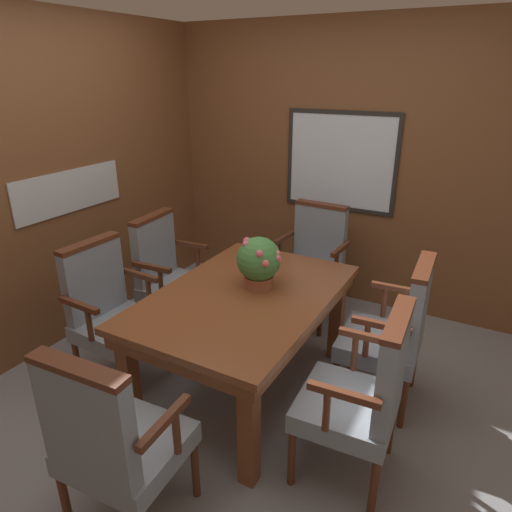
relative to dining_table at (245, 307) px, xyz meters
name	(u,v)px	position (x,y,z in m)	size (l,w,h in m)	color
ground_plane	(221,399)	(-0.08, -0.19, -0.63)	(14.00, 14.00, 0.00)	gray
wall_back	(331,167)	(-0.08, 1.68, 0.60)	(7.20, 0.08, 2.45)	brown
wall_left	(34,191)	(-1.64, -0.19, 0.60)	(0.08, 7.20, 2.45)	brown
dining_table	(245,307)	(0.00, 0.00, 0.00)	(1.02, 1.52, 0.73)	brown
chair_left_far	(169,273)	(-0.90, 0.35, -0.09)	(0.52, 0.58, 1.00)	#562B19
chair_left_near	(110,309)	(-0.87, -0.31, -0.09)	(0.51, 0.57, 1.00)	#562B19
chair_right_far	(394,330)	(0.87, 0.35, -0.09)	(0.51, 0.57, 1.00)	#562B19
chair_head_far	(313,259)	(-0.01, 1.17, -0.09)	(0.57, 0.51, 1.00)	#562B19
chair_right_near	(364,392)	(0.88, -0.33, -0.09)	(0.51, 0.57, 1.00)	#562B19
chair_head_near	(113,439)	(0.01, -1.17, -0.09)	(0.57, 0.51, 1.00)	#562B19
potted_plant	(259,261)	(0.03, 0.13, 0.28)	(0.30, 0.30, 0.34)	#9E5638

